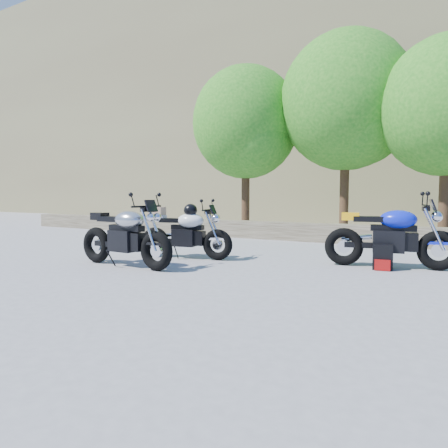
{
  "coord_description": "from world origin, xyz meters",
  "views": [
    {
      "loc": [
        3.82,
        -5.29,
        1.27
      ],
      "look_at": [
        0.2,
        1.0,
        0.75
      ],
      "focal_mm": 32.0,
      "sensor_mm": 36.0,
      "label": 1
    }
  ],
  "objects": [
    {
      "name": "tree_decid_left",
      "position": [
        -2.39,
        7.14,
        3.63
      ],
      "size": [
        3.67,
        3.67,
        5.62
      ],
      "color": "#382314",
      "rests_on": "ground"
    },
    {
      "name": "backpack",
      "position": [
        2.81,
        1.92,
        0.21
      ],
      "size": [
        0.34,
        0.3,
        0.44
      ],
      "rotation": [
        0.0,
        0.0,
        0.11
      ],
      "color": "black",
      "rests_on": "ground"
    },
    {
      "name": "blue_bike",
      "position": [
        2.89,
        2.18,
        0.54
      ],
      "size": [
        2.21,
        0.72,
        1.12
      ],
      "rotation": [
        0.0,
        0.0,
        0.17
      ],
      "color": "black",
      "rests_on": "ground"
    },
    {
      "name": "hillside",
      "position": [
        3.0,
        28.0,
        7.5
      ],
      "size": [
        80.0,
        30.0,
        15.0
      ],
      "primitive_type": "cube",
      "color": "#6F6345",
      "rests_on": "ground"
    },
    {
      "name": "ground",
      "position": [
        0.0,
        0.0,
        0.0
      ],
      "size": [
        90.0,
        90.0,
        0.0
      ],
      "primitive_type": "plane",
      "color": "gray",
      "rests_on": "ground"
    },
    {
      "name": "stone_wall",
      "position": [
        0.0,
        5.5,
        0.25
      ],
      "size": [
        22.0,
        0.55,
        0.5
      ],
      "primitive_type": "cube",
      "color": "#4A4031",
      "rests_on": "ground"
    },
    {
      "name": "tree_decid_mid",
      "position": [
        0.91,
        7.54,
        4.04
      ],
      "size": [
        4.08,
        4.08,
        6.24
      ],
      "color": "#382314",
      "rests_on": "ground"
    },
    {
      "name": "silver_bike",
      "position": [
        -1.23,
        -0.05,
        0.54
      ],
      "size": [
        2.2,
        0.7,
        1.1
      ],
      "rotation": [
        0.0,
        0.0,
        -0.06
      ],
      "color": "black",
      "rests_on": "ground"
    },
    {
      "name": "white_bike",
      "position": [
        -0.85,
        1.25,
        0.54
      ],
      "size": [
        1.99,
        0.68,
        1.11
      ],
      "rotation": [
        0.0,
        0.0,
        0.19
      ],
      "color": "black",
      "rests_on": "ground"
    }
  ]
}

